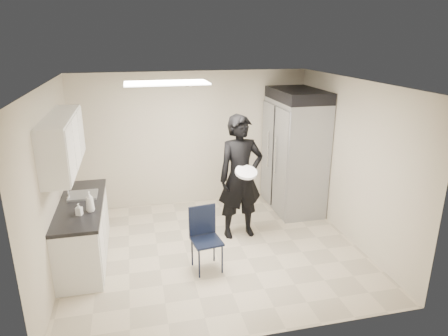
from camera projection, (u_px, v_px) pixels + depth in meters
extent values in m
plane|color=#BEB095|center=(214.00, 249.00, 6.32)|extent=(4.50, 4.50, 0.00)
plane|color=white|center=(213.00, 83.00, 5.50)|extent=(4.50, 4.50, 0.00)
plane|color=#BEB89D|center=(193.00, 139.00, 7.76)|extent=(4.50, 0.00, 4.50)
plane|color=#BEB89D|center=(52.00, 184.00, 5.43)|extent=(0.00, 4.00, 4.00)
plane|color=#BEB89D|center=(351.00, 161.00, 6.40)|extent=(0.00, 4.00, 4.00)
cube|color=white|center=(167.00, 83.00, 5.75)|extent=(1.20, 0.60, 0.02)
cube|color=silver|center=(84.00, 232.00, 5.95)|extent=(0.60, 1.90, 0.86)
cube|color=black|center=(80.00, 204.00, 5.81)|extent=(0.64, 1.95, 0.05)
cube|color=gray|center=(83.00, 199.00, 6.05)|extent=(0.42, 0.40, 0.14)
cylinder|color=silver|center=(68.00, 191.00, 5.96)|extent=(0.02, 0.02, 0.24)
cube|color=silver|center=(63.00, 142.00, 5.48)|extent=(0.35, 1.80, 0.75)
cube|color=black|center=(70.00, 137.00, 6.60)|extent=(0.22, 0.30, 0.35)
cube|color=yellow|center=(54.00, 187.00, 5.55)|extent=(0.00, 0.12, 0.07)
cube|color=yellow|center=(57.00, 185.00, 5.74)|extent=(0.00, 0.12, 0.07)
cube|color=gray|center=(294.00, 156.00, 7.56)|extent=(0.80, 1.35, 2.10)
cube|color=black|center=(298.00, 95.00, 7.20)|extent=(0.80, 1.35, 0.20)
cube|color=black|center=(207.00, 241.00, 5.65)|extent=(0.45, 0.45, 0.90)
imported|color=black|center=(240.00, 177.00, 6.48)|extent=(0.79, 0.56, 2.06)
cylinder|color=white|center=(246.00, 172.00, 6.20)|extent=(0.37, 0.37, 0.04)
imported|color=white|center=(90.00, 201.00, 5.47)|extent=(0.11, 0.11, 0.29)
imported|color=silver|center=(79.00, 209.00, 5.38)|extent=(0.10, 0.10, 0.17)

